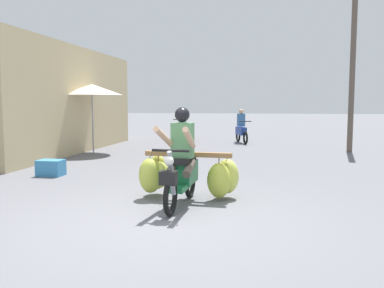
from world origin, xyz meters
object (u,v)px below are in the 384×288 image
Objects in this scene: motorbike_distant_ahead_right at (182,127)px; market_umbrella_near_shop at (92,90)px; motorbike_main_loaded at (184,171)px; produce_crate at (51,168)px; utility_pole at (352,72)px; motorbike_distant_ahead_left at (241,129)px.

motorbike_distant_ahead_right is 6.06m from market_umbrella_near_shop.
market_umbrella_near_shop is at bearing -108.53° from motorbike_distant_ahead_right.
motorbike_main_loaded is 3.29× the size of produce_crate.
utility_pole is (6.51, -3.84, 2.09)m from motorbike_distant_ahead_right.
motorbike_main_loaded is 1.14× the size of motorbike_distant_ahead_right.
motorbike_distant_ahead_right is at bearing 83.68° from produce_crate.
produce_crate is (0.79, -4.16, -1.90)m from market_umbrella_near_shop.
motorbike_distant_ahead_left is 6.47m from market_umbrella_near_shop.
produce_crate is (-3.83, -8.43, -0.39)m from motorbike_distant_ahead_left.
motorbike_main_loaded is 11.77m from motorbike_distant_ahead_right.
market_umbrella_near_shop reaches higher than motorbike_main_loaded.
market_umbrella_near_shop is (-4.22, 5.96, 1.58)m from motorbike_main_loaded.
motorbike_distant_ahead_right is at bearing 154.90° from motorbike_distant_ahead_left.
market_umbrella_near_shop is 4.03× the size of produce_crate.
motorbike_main_loaded is at bearing -27.70° from produce_crate.
motorbike_main_loaded is 0.82× the size of market_umbrella_near_shop.
utility_pole reaches higher than market_umbrella_near_shop.
motorbike_main_loaded is at bearing -118.40° from utility_pole.
motorbike_distant_ahead_left is 0.29× the size of utility_pole.
motorbike_main_loaded is at bearing -92.19° from motorbike_distant_ahead_left.
market_umbrella_near_shop reaches higher than produce_crate.
motorbike_distant_ahead_left and motorbike_distant_ahead_right have the same top height.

